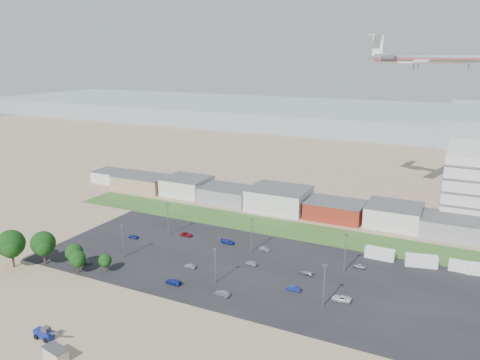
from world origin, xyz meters
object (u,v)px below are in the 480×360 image
Objects in this scene: parked_car_7 at (252,263)px; parked_car_8 at (360,266)px; box_trailer_a at (380,254)px; parked_car_13 at (222,293)px; parked_car_11 at (265,249)px; tree_far_left at (11,246)px; airliner at (425,58)px; parked_car_6 at (228,242)px; portable_shed at (56,354)px; parked_car_0 at (341,298)px; parked_car_10 at (86,261)px; telehandler at (44,332)px; parked_car_1 at (294,288)px; parked_car_12 at (306,273)px; parked_car_9 at (187,234)px; parked_car_5 at (133,237)px; parked_car_3 at (173,282)px; parked_car_4 at (190,266)px.

parked_car_7 is 29.81m from parked_car_8.
parked_car_13 is (-30.51, -39.19, -0.90)m from box_trailer_a.
parked_car_11 is (-0.66, 10.91, -0.00)m from parked_car_7.
airliner is (92.15, 105.89, 49.66)m from tree_far_left.
parked_car_6 is 1.32× the size of parked_car_8.
airliner is at bearing 166.13° from parked_car_13.
parked_car_13 is at bearing 75.10° from portable_shed.
parked_car_11 is at bearing -103.03° from airliner.
parked_car_0 is at bearing 116.51° from parked_car_13.
tree_far_left reaches higher than parked_car_10.
telehandler reaches higher than parked_car_7.
parked_car_1 is 1.01× the size of parked_car_12.
parked_car_9 is at bearing 91.92° from parked_car_6.
parked_car_5 is at bearing 62.53° from tree_far_left.
parked_car_9 is 44.68m from parked_car_12.
parked_car_10 is at bearing -77.43° from parked_car_1.
parked_car_1 is 0.93× the size of parked_car_10.
airliner is 13.58× the size of parked_car_5.
parked_car_0 reaches higher than parked_car_12.
parked_car_4 is at bearing -170.63° from parked_car_3.
parked_car_7 is at bearing 148.29° from parked_car_3.
box_trailer_a is 76.14m from parked_car_5.
parked_car_12 is at bearing 52.79° from telehandler.
parked_car_7 is 0.90× the size of parked_car_12.
parked_car_6 is at bearing -101.42° from parked_car_12.
parked_car_10 is 1.05× the size of parked_car_13.
parked_car_9 is at bearing 110.70° from portable_shed.
parked_car_4 is at bearing 121.14° from parked_car_8.
parked_car_12 is (58.24, 20.58, -0.05)m from parked_car_10.
parked_car_6 reaches higher than parked_car_12.
box_trailer_a is 2.41× the size of parked_car_5.
parked_car_12 is (28.81, -9.65, -0.11)m from parked_car_6.
parked_car_9 is (-14.78, 29.42, -0.07)m from parked_car_3.
parked_car_10 is at bearing -84.28° from parked_car_0.
box_trailer_a is at bearing -18.58° from parked_car_8.
parked_car_8 is (11.92, 20.21, -0.05)m from parked_car_1.
parked_car_7 is 15.67m from parked_car_12.
telehandler reaches higher than parked_car_5.
parked_car_6 is 17.02m from parked_car_7.
parked_car_3 is at bearing -83.70° from parked_car_10.
parked_car_12 is at bearing -108.09° from parked_car_6.
telehandler reaches higher than parked_car_12.
parked_car_10 is at bearing 155.75° from parked_car_9.
parked_car_3 is 1.32× the size of parked_car_4.
parked_car_3 is 35.26m from parked_car_12.
parked_car_9 reaches higher than parked_car_7.
telehandler is 36.67m from parked_car_10.
parked_car_3 is (-46.71, -94.76, -55.10)m from airliner.
portable_shed reaches higher than parked_car_6.
portable_shed is 1.34× the size of parked_car_13.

